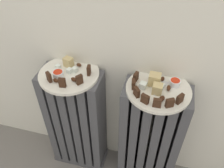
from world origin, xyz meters
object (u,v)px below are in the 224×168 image
(plate_right, at_px, (158,89))
(fork, at_px, (162,87))
(radiator_left, at_px, (77,123))
(radiator_right, at_px, (149,138))
(jam_bowl_right, at_px, (175,82))
(plate_left, at_px, (69,74))
(jam_bowl_left, at_px, (58,74))

(plate_right, height_order, fork, fork)
(radiator_left, bearing_deg, plate_right, 0.00)
(radiator_right, height_order, plate_right, plate_right)
(jam_bowl_right, bearing_deg, plate_left, -175.16)
(plate_right, height_order, jam_bowl_left, jam_bowl_left)
(radiator_left, distance_m, jam_bowl_left, 0.34)
(radiator_right, height_order, jam_bowl_left, jam_bowl_left)
(radiator_right, distance_m, plate_right, 0.32)
(jam_bowl_left, height_order, fork, jam_bowl_left)
(radiator_left, bearing_deg, jam_bowl_right, 4.84)
(plate_right, bearing_deg, plate_left, 180.00)
(jam_bowl_left, bearing_deg, radiator_right, 3.85)
(radiator_left, relative_size, jam_bowl_right, 14.32)
(fork, bearing_deg, radiator_left, -178.74)
(radiator_left, distance_m, jam_bowl_right, 0.55)
(plate_right, bearing_deg, fork, 39.12)
(radiator_right, relative_size, jam_bowl_right, 14.32)
(plate_left, distance_m, plate_right, 0.37)
(plate_left, xyz_separation_m, fork, (0.38, 0.01, 0.01))
(radiator_right, relative_size, plate_right, 2.47)
(radiator_left, xyz_separation_m, radiator_right, (0.37, 0.00, 0.00))
(radiator_left, xyz_separation_m, plate_right, (0.37, 0.00, 0.32))
(radiator_left, distance_m, plate_right, 0.49)
(radiator_left, height_order, radiator_right, same)
(jam_bowl_right, xyz_separation_m, fork, (-0.05, -0.03, -0.01))
(radiator_right, distance_m, plate_left, 0.49)
(plate_right, relative_size, fork, 2.68)
(plate_left, bearing_deg, radiator_right, 0.00)
(radiator_right, bearing_deg, jam_bowl_left, -176.15)
(radiator_left, height_order, fork, fork)
(fork, bearing_deg, jam_bowl_right, 30.77)
(jam_bowl_left, distance_m, fork, 0.42)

